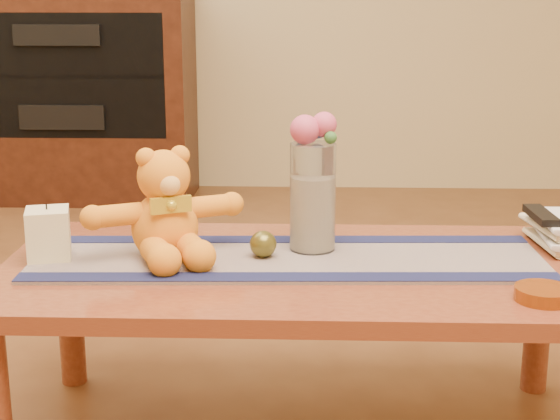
{
  "coord_description": "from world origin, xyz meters",
  "views": [
    {
      "loc": [
        0.02,
        -1.89,
        1.07
      ],
      "look_at": [
        -0.05,
        0.0,
        0.58
      ],
      "focal_mm": 54.73,
      "sensor_mm": 36.0,
      "label": 1
    }
  ],
  "objects_px": {
    "book_bottom": "(537,243)",
    "amber_dish": "(543,294)",
    "pillar_candle": "(48,234)",
    "bronze_ball": "(263,244)",
    "teddy_bear": "(164,205)",
    "glass_vase": "(313,197)",
    "tv_remote": "(541,215)"
  },
  "relations": [
    {
      "from": "teddy_bear",
      "to": "tv_remote",
      "type": "height_order",
      "value": "teddy_bear"
    },
    {
      "from": "teddy_bear",
      "to": "glass_vase",
      "type": "bearing_deg",
      "value": -15.31
    },
    {
      "from": "teddy_bear",
      "to": "amber_dish",
      "type": "distance_m",
      "value": 0.87
    },
    {
      "from": "amber_dish",
      "to": "tv_remote",
      "type": "bearing_deg",
      "value": 77.03
    },
    {
      "from": "pillar_candle",
      "to": "tv_remote",
      "type": "distance_m",
      "value": 1.19
    },
    {
      "from": "teddy_bear",
      "to": "glass_vase",
      "type": "relative_size",
      "value": 1.4
    },
    {
      "from": "glass_vase",
      "to": "tv_remote",
      "type": "height_order",
      "value": "glass_vase"
    },
    {
      "from": "tv_remote",
      "to": "glass_vase",
      "type": "bearing_deg",
      "value": -177.79
    },
    {
      "from": "pillar_candle",
      "to": "bronze_ball",
      "type": "height_order",
      "value": "pillar_candle"
    },
    {
      "from": "pillar_candle",
      "to": "glass_vase",
      "type": "distance_m",
      "value": 0.63
    },
    {
      "from": "amber_dish",
      "to": "teddy_bear",
      "type": "bearing_deg",
      "value": 162.56
    },
    {
      "from": "teddy_bear",
      "to": "bronze_ball",
      "type": "bearing_deg",
      "value": -27.35
    },
    {
      "from": "bronze_ball",
      "to": "teddy_bear",
      "type": "bearing_deg",
      "value": 177.23
    },
    {
      "from": "pillar_candle",
      "to": "book_bottom",
      "type": "height_order",
      "value": "pillar_candle"
    },
    {
      "from": "bronze_ball",
      "to": "glass_vase",
      "type": "bearing_deg",
      "value": 30.5
    },
    {
      "from": "bronze_ball",
      "to": "pillar_candle",
      "type": "bearing_deg",
      "value": -177.5
    },
    {
      "from": "amber_dish",
      "to": "bronze_ball",
      "type": "bearing_deg",
      "value": 157.26
    },
    {
      "from": "pillar_candle",
      "to": "tv_remote",
      "type": "bearing_deg",
      "value": 6.84
    },
    {
      "from": "teddy_bear",
      "to": "pillar_candle",
      "type": "height_order",
      "value": "teddy_bear"
    },
    {
      "from": "book_bottom",
      "to": "bronze_ball",
      "type": "bearing_deg",
      "value": -175.16
    },
    {
      "from": "amber_dish",
      "to": "book_bottom",
      "type": "bearing_deg",
      "value": 77.44
    },
    {
      "from": "pillar_candle",
      "to": "amber_dish",
      "type": "relative_size",
      "value": 0.99
    },
    {
      "from": "tv_remote",
      "to": "pillar_candle",
      "type": "bearing_deg",
      "value": -176.18
    },
    {
      "from": "pillar_candle",
      "to": "bronze_ball",
      "type": "xyz_separation_m",
      "value": [
        0.5,
        0.02,
        -0.03
      ]
    },
    {
      "from": "pillar_candle",
      "to": "glass_vase",
      "type": "relative_size",
      "value": 0.45
    },
    {
      "from": "teddy_bear",
      "to": "tv_remote",
      "type": "xyz_separation_m",
      "value": [
        0.91,
        0.11,
        -0.05
      ]
    },
    {
      "from": "book_bottom",
      "to": "amber_dish",
      "type": "xyz_separation_m",
      "value": [
        -0.08,
        -0.38,
        0.0
      ]
    },
    {
      "from": "glass_vase",
      "to": "amber_dish",
      "type": "bearing_deg",
      "value": -33.63
    },
    {
      "from": "bronze_ball",
      "to": "book_bottom",
      "type": "relative_size",
      "value": 0.28
    },
    {
      "from": "glass_vase",
      "to": "book_bottom",
      "type": "height_order",
      "value": "glass_vase"
    },
    {
      "from": "teddy_bear",
      "to": "tv_remote",
      "type": "distance_m",
      "value": 0.92
    },
    {
      "from": "book_bottom",
      "to": "amber_dish",
      "type": "relative_size",
      "value": 1.89
    }
  ]
}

